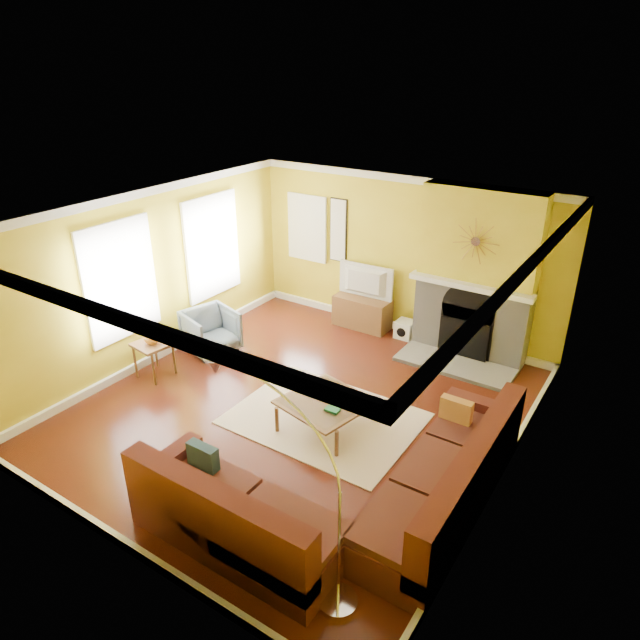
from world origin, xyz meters
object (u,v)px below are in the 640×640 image
Objects in this scene: coffee_table at (325,413)px; side_table at (155,359)px; arc_lamp at (283,487)px; sectional_sofa at (341,451)px; media_console at (362,312)px; armchair at (211,331)px.

coffee_table is 2.87m from side_table.
arc_lamp reaches higher than coffee_table.
side_table is 4.32m from arc_lamp.
coffee_table is at bearing 113.81° from arc_lamp.
sectional_sofa is 1.51m from arc_lamp.
sectional_sofa reaches higher than side_table.
arc_lamp reaches higher than media_console.
media_console is 1.29× the size of armchair.
armchair reaches higher than side_table.
coffee_table is 1.29× the size of armchair.
side_table is (-2.85, -0.31, 0.08)m from coffee_table.
arc_lamp is at bearing -68.00° from media_console.
side_table is (-3.59, 0.51, -0.17)m from sectional_sofa.
sectional_sofa is 1.14m from coffee_table.
media_console is at bearing 112.00° from arc_lamp.
media_console is at bearing -19.81° from armchair.
armchair reaches higher than media_console.
coffee_table is at bearing -69.40° from media_console.
arc_lamp reaches higher than side_table.
side_table is 0.26× the size of arc_lamp.
side_table is at bearing 153.87° from arc_lamp.
side_table is (-0.16, -1.06, -0.08)m from armchair.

